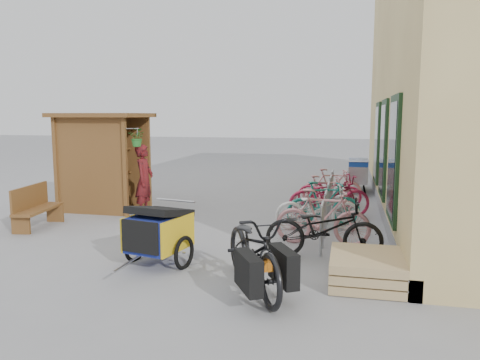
% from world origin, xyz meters
% --- Properties ---
extents(ground, '(80.00, 80.00, 0.00)m').
position_xyz_m(ground, '(0.00, 0.00, 0.00)').
color(ground, gray).
extents(kiosk, '(2.49, 1.65, 2.40)m').
position_xyz_m(kiosk, '(-3.28, 2.47, 1.55)').
color(kiosk, brown).
rests_on(kiosk, ground).
extents(bike_rack, '(0.05, 5.35, 0.86)m').
position_xyz_m(bike_rack, '(2.30, 2.40, 0.52)').
color(bike_rack, '#A5A8AD').
rests_on(bike_rack, ground).
extents(pallet_stack, '(1.00, 1.20, 0.40)m').
position_xyz_m(pallet_stack, '(3.00, -1.40, 0.21)').
color(pallet_stack, tan).
rests_on(pallet_stack, ground).
extents(bench, '(0.62, 1.45, 0.89)m').
position_xyz_m(bench, '(-3.67, 0.44, 0.45)').
color(bench, brown).
rests_on(bench, ground).
extents(shopping_carts, '(0.58, 1.96, 1.04)m').
position_xyz_m(shopping_carts, '(3.00, 6.82, 0.61)').
color(shopping_carts, silver).
rests_on(shopping_carts, ground).
extents(child_trailer, '(1.09, 1.73, 1.00)m').
position_xyz_m(child_trailer, '(-0.18, -1.26, 0.55)').
color(child_trailer, navy).
rests_on(child_trailer, ground).
extents(cargo_bike, '(1.67, 2.19, 1.10)m').
position_xyz_m(cargo_bike, '(1.52, -2.02, 0.55)').
color(cargo_bike, black).
rests_on(cargo_bike, ground).
extents(person_kiosk, '(0.45, 0.64, 1.68)m').
position_xyz_m(person_kiosk, '(-1.95, 2.12, 0.84)').
color(person_kiosk, maroon).
rests_on(person_kiosk, ground).
extents(bike_0, '(1.95, 0.79, 1.00)m').
position_xyz_m(bike_0, '(2.35, -0.37, 0.50)').
color(bike_0, black).
rests_on(bike_0, ground).
extents(bike_1, '(1.72, 0.51, 1.03)m').
position_xyz_m(bike_1, '(2.28, 0.44, 0.52)').
color(bike_1, '#CD8488').
rests_on(bike_1, ground).
extents(bike_2, '(1.83, 0.96, 0.92)m').
position_xyz_m(bike_2, '(2.13, 1.59, 0.46)').
color(bike_2, silver).
rests_on(bike_2, ground).
extents(bike_3, '(1.67, 0.94, 0.96)m').
position_xyz_m(bike_3, '(2.23, 1.95, 0.48)').
color(bike_3, '#1E796D').
rests_on(bike_3, ground).
extents(bike_4, '(2.01, 1.20, 1.00)m').
position_xyz_m(bike_4, '(2.30, 2.86, 0.50)').
color(bike_4, '#9D1C3A').
rests_on(bike_4, ground).
extents(bike_5, '(1.60, 0.86, 0.93)m').
position_xyz_m(bike_5, '(2.17, 3.28, 0.46)').
color(bike_5, '#CD8488').
rests_on(bike_5, ground).
extents(bike_6, '(1.63, 0.58, 0.85)m').
position_xyz_m(bike_6, '(2.26, 4.13, 0.43)').
color(bike_6, '#9D1C3A').
rests_on(bike_6, ground).
extents(bike_7, '(1.65, 0.79, 0.95)m').
position_xyz_m(bike_7, '(2.31, 4.49, 0.48)').
color(bike_7, '#CD8488').
rests_on(bike_7, ground).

